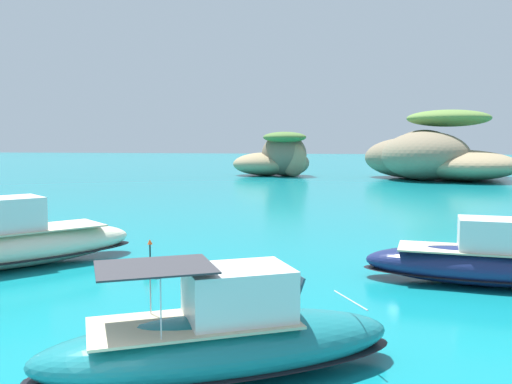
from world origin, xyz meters
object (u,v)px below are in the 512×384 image
at_px(islet_large, 437,157).
at_px(islet_small, 279,158).
at_px(channel_buoy, 150,268).
at_px(motorboat_cream, 18,243).
at_px(motorboat_teal, 222,340).
at_px(motorboat_navy, 480,262).

distance_m(islet_large, islet_small, 22.24).
bearing_deg(channel_buoy, motorboat_cream, 173.56).
relative_size(islet_large, motorboat_cream, 2.43).
xyz_separation_m(motorboat_cream, channel_buoy, (6.14, -0.69, -0.66)).
distance_m(motorboat_teal, motorboat_navy, 12.10).
xyz_separation_m(islet_large, channel_buoy, (-19.14, -58.97, -2.69)).
relative_size(motorboat_teal, channel_buoy, 5.86).
bearing_deg(channel_buoy, motorboat_teal, -60.07).
bearing_deg(motorboat_navy, motorboat_teal, -128.59).
relative_size(islet_large, channel_buoy, 15.79).
xyz_separation_m(islet_small, channel_buoy, (2.96, -61.41, -2.22)).
bearing_deg(motorboat_teal, channel_buoy, 119.93).
bearing_deg(islet_small, motorboat_cream, -93.00).
distance_m(islet_large, motorboat_navy, 58.48).
relative_size(motorboat_cream, motorboat_navy, 1.11).
distance_m(islet_small, channel_buoy, 61.52).
xyz_separation_m(motorboat_teal, channel_buoy, (-4.92, 8.55, -0.51)).
bearing_deg(islet_small, motorboat_teal, -83.58).
bearing_deg(channel_buoy, islet_large, 72.01).
height_order(islet_small, channel_buoy, islet_small).
bearing_deg(motorboat_cream, islet_small, 87.00).
height_order(islet_small, motorboat_teal, islet_small).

